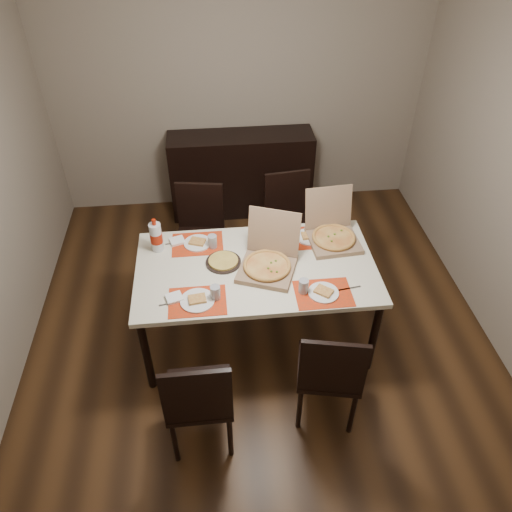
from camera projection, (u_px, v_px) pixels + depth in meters
The scene contains 18 objects.
ground at pixel (259, 327), 4.29m from camera, with size 3.80×4.00×0.02m, color #402713.
room_walls at pixel (253, 113), 3.50m from camera, with size 3.84×4.02×2.62m.
sideboard at pixel (241, 174), 5.35m from camera, with size 1.50×0.40×0.90m, color black.
dining_table at pixel (256, 273), 3.79m from camera, with size 1.80×1.00×0.75m.
chair_near_left at pixel (199, 399), 3.13m from camera, with size 0.42×0.42×0.93m.
chair_near_right at pixel (330, 371), 3.29m from camera, with size 0.50×0.50×0.93m.
chair_far_left at pixel (200, 230), 4.48m from camera, with size 0.48×0.48×0.93m.
chair_far_right at pixel (289, 218), 4.63m from camera, with size 0.47×0.47×0.93m.
setting_near_left at pixel (199, 298), 3.45m from camera, with size 0.47×0.30×0.11m.
setting_near_right at pixel (318, 291), 3.51m from camera, with size 0.48×0.30×0.11m.
setting_far_left at pixel (199, 242), 3.93m from camera, with size 0.45×0.30×0.11m.
setting_far_right at pixel (302, 237), 3.98m from camera, with size 0.46×0.30×0.11m.
napkin_loose at pixel (266, 266), 3.73m from camera, with size 0.12×0.11×0.02m, color white.
pizza_box_center at pixel (268, 262), 3.69m from camera, with size 0.52×0.55×0.40m.
pizza_box_right at pixel (332, 234), 3.95m from camera, with size 0.41×0.45×0.38m.
faina_plate at pixel (223, 262), 3.76m from camera, with size 0.27×0.27×0.03m.
dip_bowl at pixel (270, 245), 3.91m from camera, with size 0.12×0.12×0.03m, color white.
soda_bottle at pixel (156, 237), 3.82m from camera, with size 0.10×0.10×0.29m.
Camera 1 is at (-0.32, -2.88, 3.21)m, focal length 35.00 mm.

